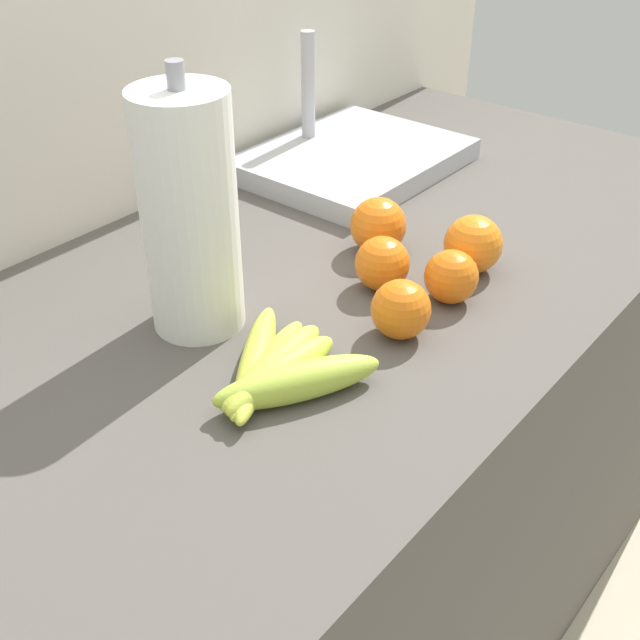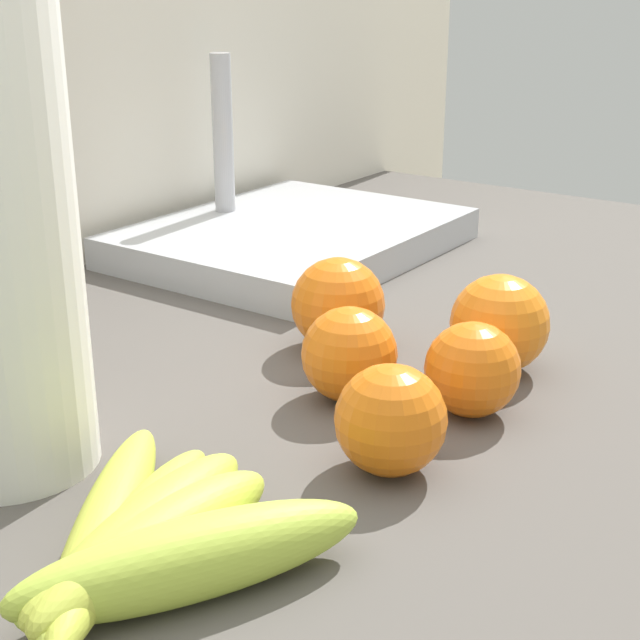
% 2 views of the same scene
% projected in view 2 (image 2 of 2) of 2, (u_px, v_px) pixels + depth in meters
% --- Properties ---
extents(wall_back, '(1.88, 0.06, 1.30)m').
position_uv_depth(wall_back, '(10.00, 458.00, 1.03)').
color(wall_back, silver).
rests_on(wall_back, ground).
extents(banana_bunch, '(0.20, 0.20, 0.04)m').
position_uv_depth(banana_bunch, '(153.00, 543.00, 0.49)').
color(banana_bunch, '#ABC43F').
rests_on(banana_bunch, counter).
extents(orange_front, '(0.08, 0.08, 0.08)m').
position_uv_depth(orange_front, '(338.00, 304.00, 0.78)').
color(orange_front, orange).
rests_on(orange_front, counter).
extents(orange_far_right, '(0.07, 0.07, 0.07)m').
position_uv_depth(orange_far_right, '(472.00, 369.00, 0.67)').
color(orange_far_right, orange).
rests_on(orange_far_right, counter).
extents(orange_right, '(0.07, 0.07, 0.07)m').
position_uv_depth(orange_right, '(391.00, 420.00, 0.59)').
color(orange_right, orange).
rests_on(orange_right, counter).
extents(orange_back_left, '(0.08, 0.08, 0.08)m').
position_uv_depth(orange_back_left, '(500.00, 324.00, 0.74)').
color(orange_back_left, orange).
rests_on(orange_back_left, counter).
extents(orange_center, '(0.07, 0.07, 0.07)m').
position_uv_depth(orange_center, '(349.00, 354.00, 0.69)').
color(orange_center, orange).
rests_on(orange_center, counter).
extents(sink_basin, '(0.37, 0.29, 0.22)m').
position_uv_depth(sink_basin, '(291.00, 235.00, 1.07)').
color(sink_basin, '#B7BABF').
rests_on(sink_basin, counter).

